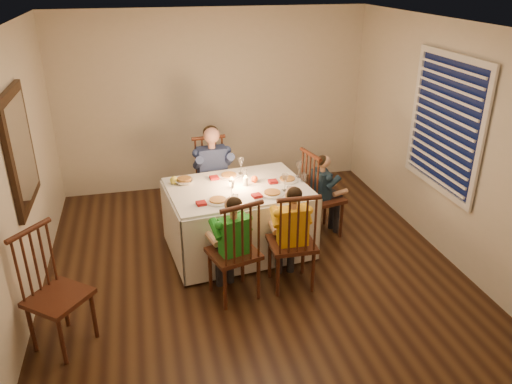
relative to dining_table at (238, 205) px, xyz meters
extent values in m
plane|color=black|center=(0.07, -0.46, -0.59)|extent=(5.00, 5.00, 0.00)
cube|color=beige|center=(-2.18, -0.46, 0.71)|extent=(0.02, 5.00, 2.60)
cube|color=beige|center=(2.32, -0.46, 0.71)|extent=(0.02, 5.00, 2.60)
cube|color=beige|center=(0.07, 2.04, 0.71)|extent=(4.50, 0.02, 2.60)
plane|color=white|center=(0.07, -0.46, 2.01)|extent=(5.00, 5.00, 0.00)
cube|color=white|center=(0.00, 0.00, 0.22)|extent=(1.65, 1.27, 0.04)
cube|color=white|center=(-0.06, 0.55, -0.18)|extent=(1.57, 0.20, 0.76)
cube|color=white|center=(0.06, -0.55, -0.18)|extent=(1.57, 0.20, 0.76)
cube|color=white|center=(0.77, 0.09, -0.18)|extent=(0.15, 1.13, 0.76)
cube|color=white|center=(-0.77, -0.09, -0.18)|extent=(0.15, 1.13, 0.76)
cylinder|color=white|center=(-0.04, 0.31, 0.25)|extent=(0.29, 0.29, 0.02)
cylinder|color=white|center=(-0.28, -0.34, 0.25)|extent=(0.29, 0.29, 0.02)
cylinder|color=white|center=(0.33, -0.29, 0.25)|extent=(0.29, 0.29, 0.02)
cylinder|color=white|center=(0.60, 0.04, 0.25)|extent=(0.29, 0.29, 0.02)
cylinder|color=white|center=(-0.07, -0.01, 0.29)|extent=(0.06, 0.06, 0.10)
cylinder|color=white|center=(0.10, 0.01, 0.29)|extent=(0.06, 0.06, 0.10)
sphere|color=yellow|center=(-0.69, 0.25, 0.28)|extent=(0.09, 0.09, 0.09)
sphere|color=#F65614|center=(0.22, 0.08, 0.28)|extent=(0.08, 0.08, 0.08)
imported|color=white|center=(-0.57, 0.23, 0.26)|extent=(0.25, 0.25, 0.05)
cube|color=black|center=(-2.15, -0.16, 0.91)|extent=(0.05, 0.95, 1.15)
cube|color=white|center=(-2.12, -0.16, 0.91)|extent=(0.01, 0.78, 0.98)
cube|color=black|center=(2.30, -0.36, 0.91)|extent=(0.01, 1.20, 1.40)
cube|color=white|center=(2.29, -0.36, 0.91)|extent=(0.03, 1.34, 1.54)
camera|label=1|loc=(-0.99, -5.07, 2.52)|focal=35.00mm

